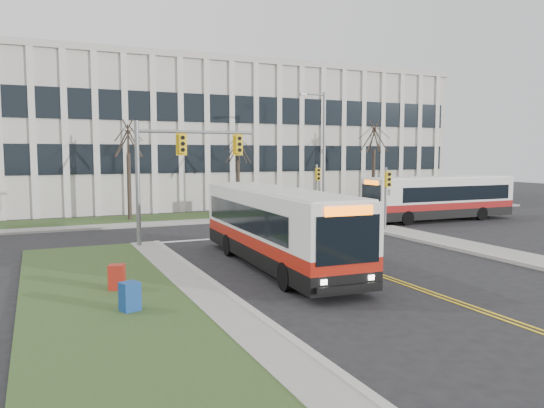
% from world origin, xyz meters
% --- Properties ---
extents(ground, '(120.00, 120.00, 0.00)m').
position_xyz_m(ground, '(0.00, 0.00, 0.00)').
color(ground, black).
rests_on(ground, ground).
extents(grass_verge, '(5.00, 26.00, 0.12)m').
position_xyz_m(grass_verge, '(-10.00, -5.00, 0.06)').
color(grass_verge, '#334C20').
rests_on(grass_verge, ground).
extents(sidewalk_west, '(1.20, 26.00, 0.14)m').
position_xyz_m(sidewalk_west, '(-7.00, -5.00, 0.07)').
color(sidewalk_west, '#9E9B93').
rests_on(sidewalk_west, ground).
extents(sidewalk_cross, '(44.00, 1.60, 0.14)m').
position_xyz_m(sidewalk_cross, '(5.00, 15.20, 0.07)').
color(sidewalk_cross, '#9E9B93').
rests_on(sidewalk_cross, ground).
extents(building_lawn, '(44.00, 5.00, 0.12)m').
position_xyz_m(building_lawn, '(5.00, 18.00, 0.06)').
color(building_lawn, '#334C20').
rests_on(building_lawn, ground).
extents(office_building, '(40.00, 16.00, 12.00)m').
position_xyz_m(office_building, '(5.00, 30.00, 6.00)').
color(office_building, beige).
rests_on(office_building, ground).
extents(mast_arm_signal, '(6.11, 0.38, 6.20)m').
position_xyz_m(mast_arm_signal, '(-5.62, 7.16, 4.26)').
color(mast_arm_signal, slate).
rests_on(mast_arm_signal, ground).
extents(signal_pole_near, '(0.34, 0.39, 3.80)m').
position_xyz_m(signal_pole_near, '(7.20, 6.90, 2.50)').
color(signal_pole_near, slate).
rests_on(signal_pole_near, ground).
extents(signal_pole_far, '(0.34, 0.39, 3.80)m').
position_xyz_m(signal_pole_far, '(7.20, 15.40, 2.50)').
color(signal_pole_far, slate).
rests_on(signal_pole_far, ground).
extents(streetlight, '(2.15, 0.25, 9.20)m').
position_xyz_m(streetlight, '(8.03, 16.20, 5.19)').
color(streetlight, slate).
rests_on(streetlight, ground).
extents(directory_sign, '(1.50, 0.12, 2.00)m').
position_xyz_m(directory_sign, '(2.50, 17.50, 1.17)').
color(directory_sign, slate).
rests_on(directory_sign, ground).
extents(tree_left, '(1.80, 1.80, 7.70)m').
position_xyz_m(tree_left, '(-6.00, 18.00, 5.51)').
color(tree_left, '#42352B').
rests_on(tree_left, ground).
extents(tree_mid, '(1.80, 1.80, 6.82)m').
position_xyz_m(tree_mid, '(2.00, 18.20, 4.88)').
color(tree_mid, '#42352B').
rests_on(tree_mid, ground).
extents(tree_right, '(1.80, 1.80, 8.25)m').
position_xyz_m(tree_right, '(14.00, 18.00, 5.91)').
color(tree_right, '#42352B').
rests_on(tree_right, ground).
extents(bus_main, '(3.06, 11.79, 3.12)m').
position_xyz_m(bus_main, '(-2.94, 0.49, 1.56)').
color(bus_main, silver).
rests_on(bus_main, ground).
extents(bus_cross, '(11.17, 2.54, 2.97)m').
position_xyz_m(bus_cross, '(13.52, 9.50, 1.49)').
color(bus_cross, silver).
rests_on(bus_cross, ground).
extents(newspaper_box_blue, '(0.62, 0.59, 0.95)m').
position_xyz_m(newspaper_box_blue, '(-9.50, -3.72, 0.47)').
color(newspaper_box_blue, navy).
rests_on(newspaper_box_blue, ground).
extents(newspaper_box_red, '(0.62, 0.59, 0.95)m').
position_xyz_m(newspaper_box_red, '(-9.50, -1.08, 0.47)').
color(newspaper_box_red, maroon).
rests_on(newspaper_box_red, ground).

